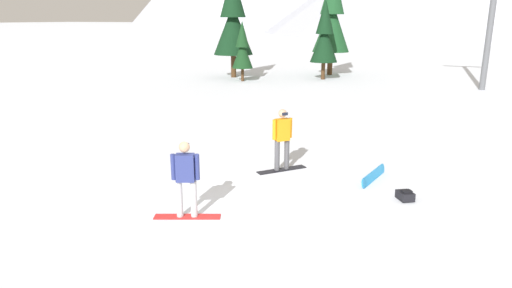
# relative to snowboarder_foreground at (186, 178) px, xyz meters

# --- Properties ---
(ground_plane) EXTENTS (800.00, 800.00, 0.00)m
(ground_plane) POSITION_rel_snowboarder_foreground_xyz_m (0.76, 1.17, -0.94)
(ground_plane) COLOR silver
(snowboarder_foreground) EXTENTS (1.48, 0.84, 1.76)m
(snowboarder_foreground) POSITION_rel_snowboarder_foreground_xyz_m (0.00, 0.00, 0.00)
(snowboarder_foreground) COLOR red
(snowboarder_foreground) RESTS_ON ground_plane
(snowboarder_midground) EXTENTS (1.22, 1.34, 1.83)m
(snowboarder_midground) POSITION_rel_snowboarder_foreground_xyz_m (0.83, 3.92, 0.04)
(snowboarder_midground) COLOR black
(snowboarder_midground) RESTS_ON ground_plane
(loose_snowboard_far_spare) EXTENTS (0.39, 1.75, 0.27)m
(loose_snowboard_far_spare) POSITION_rel_snowboarder_foreground_xyz_m (3.44, 4.12, -0.80)
(loose_snowboard_far_spare) COLOR #1E8CD8
(loose_snowboard_far_spare) RESTS_ON ground_plane
(backpack_black) EXTENTS (0.51, 0.55, 0.28)m
(backpack_black) POSITION_rel_snowboarder_foreground_xyz_m (4.40, 2.98, -0.81)
(backpack_black) COLOR black
(backpack_black) RESTS_ON ground_plane
(pine_tree_slender) EXTENTS (2.91, 2.91, 7.67)m
(pine_tree_slender) POSITION_rel_snowboarder_foreground_xyz_m (-10.00, 22.98, 3.24)
(pine_tree_slender) COLOR #472D19
(pine_tree_slender) RESTS_ON ground_plane
(pine_tree_young) EXTENTS (1.96, 1.96, 5.68)m
(pine_tree_young) POSITION_rel_snowboarder_foreground_xyz_m (-3.48, 24.44, 2.16)
(pine_tree_young) COLOR #472D19
(pine_tree_young) RESTS_ON ground_plane
(pine_tree_short) EXTENTS (1.47, 1.47, 4.16)m
(pine_tree_short) POSITION_rel_snowboarder_foreground_xyz_m (-8.47, 21.25, 1.33)
(pine_tree_short) COLOR #472D19
(pine_tree_short) RESTS_ON ground_plane
(pine_tree_twin) EXTENTS (2.82, 2.82, 8.07)m
(pine_tree_twin) POSITION_rel_snowboarder_foreground_xyz_m (-3.73, 27.36, 3.46)
(pine_tree_twin) COLOR #472D19
(pine_tree_twin) RESTS_ON ground_plane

